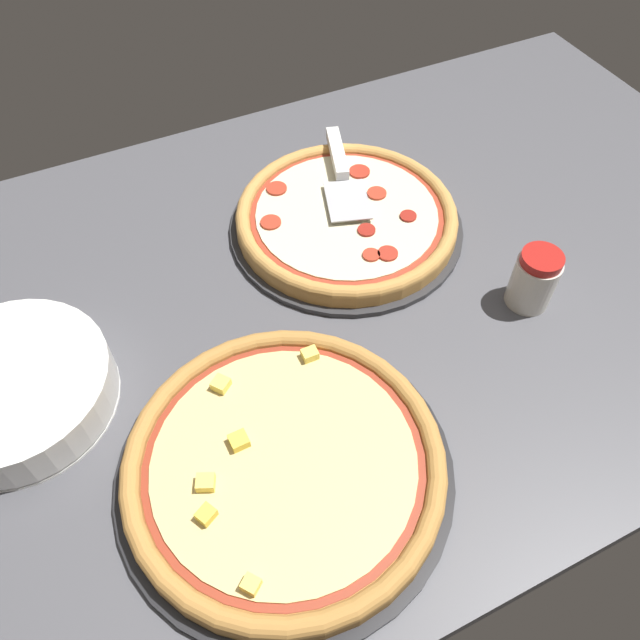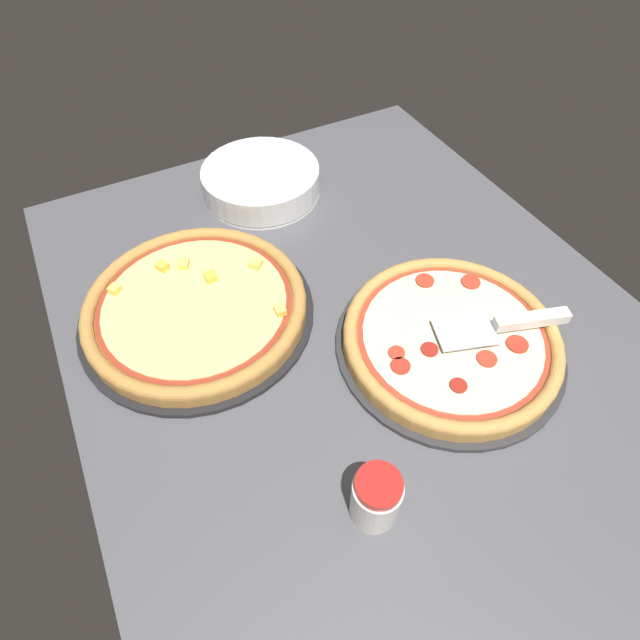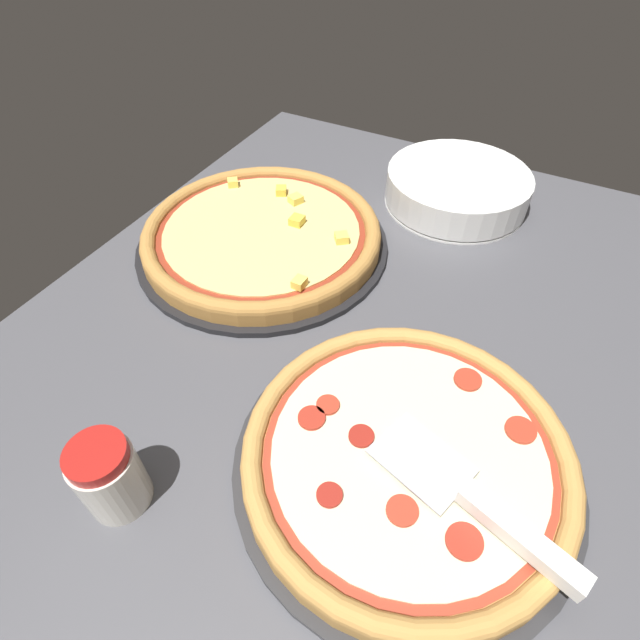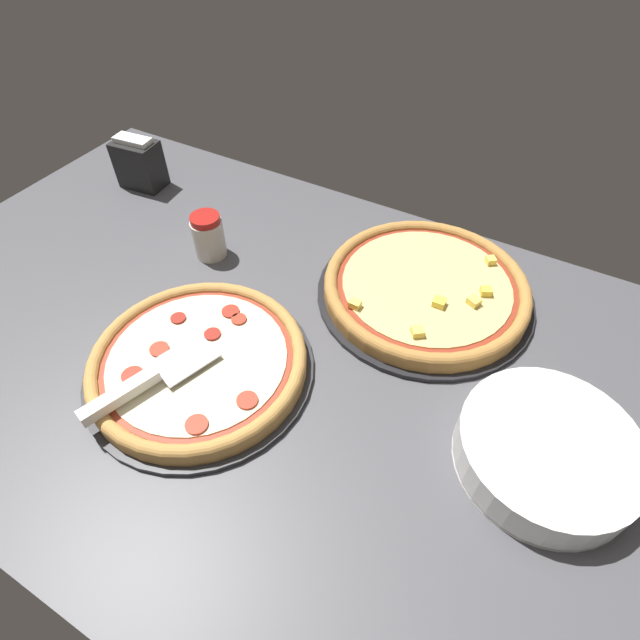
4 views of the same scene
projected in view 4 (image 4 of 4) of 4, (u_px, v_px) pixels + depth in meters
ground_plane at (240, 334)px, 93.99cm from camera, size 148.09×98.36×3.60cm
pizza_pan_front at (201, 369)px, 85.60cm from camera, size 39.01×39.01×1.00cm
pizza_front at (198, 361)px, 83.97cm from camera, size 36.67×36.67×3.36cm
pizza_pan_back at (424, 295)px, 98.02cm from camera, size 42.10×42.10×1.00cm
pizza_back at (426, 286)px, 96.36cm from camera, size 39.57×39.57×3.91cm
serving_spatula at (135, 387)px, 77.42cm from camera, size 11.31×23.05×2.00cm
plate_stack at (547, 449)px, 72.39cm from camera, size 25.96×25.96×6.30cm
parmesan_shaker at (208, 236)px, 103.77cm from camera, size 6.63×6.63×9.73cm
napkin_holder at (139, 163)px, 121.33cm from camera, size 11.20×7.97×12.55cm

